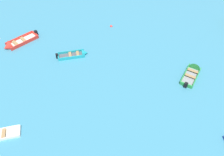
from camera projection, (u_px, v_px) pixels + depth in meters
The scene contains 4 objects.
rowboat_red_far_right at pixel (14, 44), 27.36m from camera, with size 4.32×3.43×1.32m.
rowboat_green_cluster_inner at pixel (193, 71), 24.22m from camera, with size 3.36×3.49×1.20m.
rowboat_turquoise_near_camera at pixel (78, 54), 26.10m from camera, with size 3.65×1.14×1.02m.
mooring_buoy_midfield at pixel (111, 26), 30.38m from camera, with size 0.37×0.37×0.37m, color red.
Camera 1 is at (-3.39, 2.14, 17.12)m, focal length 36.05 mm.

